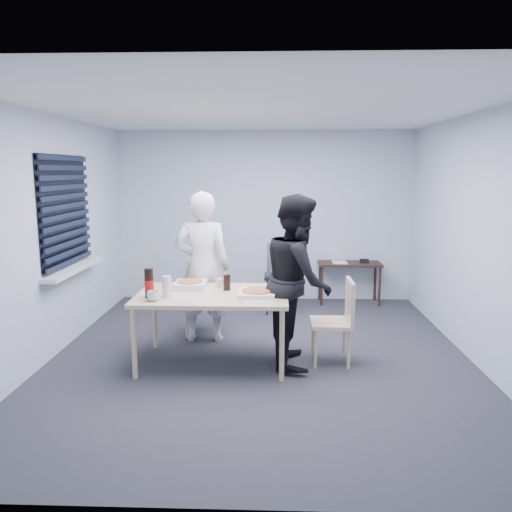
{
  "coord_description": "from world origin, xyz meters",
  "views": [
    {
      "loc": [
        0.14,
        -5.17,
        2.0
      ],
      "look_at": [
        -0.05,
        0.1,
        1.09
      ],
      "focal_mm": 35.0,
      "sensor_mm": 36.0,
      "label": 1
    }
  ],
  "objects_px": {
    "dining_table": "(212,299)",
    "backpack": "(278,260)",
    "person_black": "(298,280)",
    "chair_right": "(339,315)",
    "side_table": "(349,268)",
    "stool": "(278,282)",
    "chair_far": "(203,292)",
    "mug_b": "(220,282)",
    "person_white": "(203,267)",
    "soda_bottle": "(149,284)",
    "mug_a": "(153,296)"
  },
  "relations": [
    {
      "from": "dining_table",
      "to": "backpack",
      "type": "distance_m",
      "value": 2.04
    },
    {
      "from": "dining_table",
      "to": "person_black",
      "type": "height_order",
      "value": "person_black"
    },
    {
      "from": "chair_right",
      "to": "side_table",
      "type": "bearing_deg",
      "value": 79.17
    },
    {
      "from": "stool",
      "to": "side_table",
      "type": "bearing_deg",
      "value": 26.98
    },
    {
      "from": "chair_far",
      "to": "side_table",
      "type": "bearing_deg",
      "value": 35.74
    },
    {
      "from": "stool",
      "to": "mug_b",
      "type": "bearing_deg",
      "value": -111.81
    },
    {
      "from": "mug_b",
      "to": "chair_far",
      "type": "bearing_deg",
      "value": 111.72
    },
    {
      "from": "stool",
      "to": "mug_b",
      "type": "xyz_separation_m",
      "value": [
        -0.65,
        -1.63,
        0.37
      ]
    },
    {
      "from": "person_white",
      "to": "person_black",
      "type": "relative_size",
      "value": 1.0
    },
    {
      "from": "side_table",
      "to": "person_black",
      "type": "bearing_deg",
      "value": -110.36
    },
    {
      "from": "dining_table",
      "to": "person_white",
      "type": "bearing_deg",
      "value": 105.31
    },
    {
      "from": "side_table",
      "to": "soda_bottle",
      "type": "relative_size",
      "value": 3.18
    },
    {
      "from": "mug_a",
      "to": "soda_bottle",
      "type": "xyz_separation_m",
      "value": [
        -0.07,
        0.13,
        0.09
      ]
    },
    {
      "from": "mug_a",
      "to": "mug_b",
      "type": "bearing_deg",
      "value": 46.85
    },
    {
      "from": "chair_far",
      "to": "backpack",
      "type": "relative_size",
      "value": 1.95
    },
    {
      "from": "chair_far",
      "to": "backpack",
      "type": "height_order",
      "value": "backpack"
    },
    {
      "from": "side_table",
      "to": "backpack",
      "type": "relative_size",
      "value": 2.06
    },
    {
      "from": "person_black",
      "to": "soda_bottle",
      "type": "bearing_deg",
      "value": 99.34
    },
    {
      "from": "person_black",
      "to": "dining_table",
      "type": "bearing_deg",
      "value": 93.66
    },
    {
      "from": "mug_b",
      "to": "backpack",
      "type": "bearing_deg",
      "value": 68.02
    },
    {
      "from": "backpack",
      "to": "mug_a",
      "type": "xyz_separation_m",
      "value": [
        -1.23,
        -2.23,
        0.04
      ]
    },
    {
      "from": "dining_table",
      "to": "soda_bottle",
      "type": "bearing_deg",
      "value": -162.74
    },
    {
      "from": "chair_right",
      "to": "person_white",
      "type": "height_order",
      "value": "person_white"
    },
    {
      "from": "chair_right",
      "to": "side_table",
      "type": "relative_size",
      "value": 0.95
    },
    {
      "from": "soda_bottle",
      "to": "person_black",
      "type": "bearing_deg",
      "value": 9.34
    },
    {
      "from": "backpack",
      "to": "mug_a",
      "type": "distance_m",
      "value": 2.55
    },
    {
      "from": "person_white",
      "to": "person_black",
      "type": "height_order",
      "value": "same"
    },
    {
      "from": "mug_b",
      "to": "soda_bottle",
      "type": "height_order",
      "value": "soda_bottle"
    },
    {
      "from": "chair_right",
      "to": "person_white",
      "type": "distance_m",
      "value": 1.7
    },
    {
      "from": "chair_far",
      "to": "soda_bottle",
      "type": "relative_size",
      "value": 3.02
    },
    {
      "from": "backpack",
      "to": "mug_a",
      "type": "height_order",
      "value": "backpack"
    },
    {
      "from": "person_black",
      "to": "soda_bottle",
      "type": "distance_m",
      "value": 1.51
    },
    {
      "from": "stool",
      "to": "backpack",
      "type": "xyz_separation_m",
      "value": [
        0.0,
        -0.01,
        0.33
      ]
    },
    {
      "from": "stool",
      "to": "soda_bottle",
      "type": "relative_size",
      "value": 1.84
    },
    {
      "from": "chair_right",
      "to": "side_table",
      "type": "xyz_separation_m",
      "value": [
        0.46,
        2.42,
        0.03
      ]
    },
    {
      "from": "dining_table",
      "to": "stool",
      "type": "relative_size",
      "value": 2.85
    },
    {
      "from": "stool",
      "to": "mug_b",
      "type": "height_order",
      "value": "mug_b"
    },
    {
      "from": "dining_table",
      "to": "person_white",
      "type": "height_order",
      "value": "person_white"
    },
    {
      "from": "person_white",
      "to": "side_table",
      "type": "height_order",
      "value": "person_white"
    },
    {
      "from": "mug_a",
      "to": "soda_bottle",
      "type": "relative_size",
      "value": 0.42
    },
    {
      "from": "mug_a",
      "to": "soda_bottle",
      "type": "distance_m",
      "value": 0.17
    },
    {
      "from": "stool",
      "to": "mug_a",
      "type": "height_order",
      "value": "mug_a"
    },
    {
      "from": "backpack",
      "to": "chair_right",
      "type": "bearing_deg",
      "value": -85.93
    },
    {
      "from": "chair_right",
      "to": "stool",
      "type": "xyz_separation_m",
      "value": [
        -0.62,
        1.87,
        -0.08
      ]
    },
    {
      "from": "stool",
      "to": "dining_table",
      "type": "bearing_deg",
      "value": -109.84
    },
    {
      "from": "chair_right",
      "to": "mug_a",
      "type": "distance_m",
      "value": 1.91
    },
    {
      "from": "person_black",
      "to": "backpack",
      "type": "height_order",
      "value": "person_black"
    },
    {
      "from": "person_black",
      "to": "mug_b",
      "type": "relative_size",
      "value": 17.7
    },
    {
      "from": "chair_far",
      "to": "mug_b",
      "type": "distance_m",
      "value": 0.83
    },
    {
      "from": "person_white",
      "to": "side_table",
      "type": "relative_size",
      "value": 1.89
    }
  ]
}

